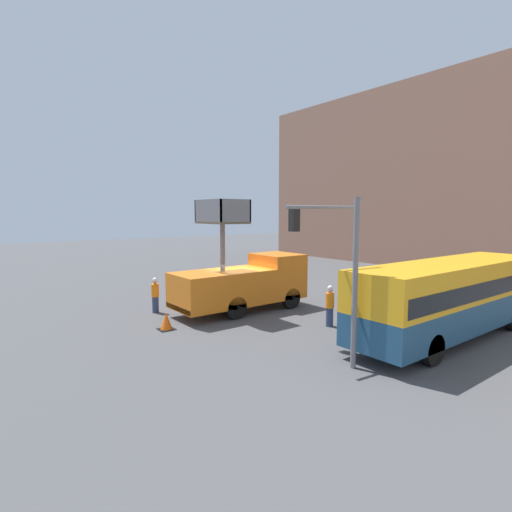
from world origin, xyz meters
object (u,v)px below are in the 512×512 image
object	(u,v)px
traffic_light_pole	(329,250)
road_worker_directing	(330,306)
city_bus	(451,294)
road_worker_near_truck	(155,295)
traffic_cone_near_truck	(166,322)
utility_truck	(244,281)

from	to	relation	value
traffic_light_pole	road_worker_directing	world-z (taller)	traffic_light_pole
city_bus	road_worker_near_truck	world-z (taller)	city_bus
road_worker_near_truck	road_worker_directing	world-z (taller)	road_worker_directing
road_worker_near_truck	road_worker_directing	distance (m)	8.71
city_bus	road_worker_near_truck	bearing A→B (deg)	110.06
road_worker_near_truck	city_bus	bearing A→B (deg)	-142.07
road_worker_near_truck	traffic_light_pole	bearing A→B (deg)	-163.41
traffic_light_pole	road_worker_directing	bearing A→B (deg)	131.10
traffic_cone_near_truck	road_worker_near_truck	bearing A→B (deg)	164.69
traffic_light_pole	city_bus	bearing A→B (deg)	73.95
road_worker_near_truck	traffic_cone_near_truck	xyz separation A→B (m)	(3.08, -0.84, -0.54)
road_worker_directing	traffic_cone_near_truck	bearing A→B (deg)	175.38
traffic_light_pole	traffic_cone_near_truck	world-z (taller)	traffic_light_pole
utility_truck	traffic_cone_near_truck	size ratio (longest dim) A/B	9.35
city_bus	traffic_light_pole	bearing A→B (deg)	149.38
traffic_light_pole	traffic_cone_near_truck	size ratio (longest dim) A/B	7.32
road_worker_directing	utility_truck	bearing A→B (deg)	134.84
road_worker_near_truck	utility_truck	bearing A→B (deg)	-118.71
traffic_light_pole	road_worker_near_truck	size ratio (longest dim) A/B	3.07
utility_truck	city_bus	bearing A→B (deg)	23.90
utility_truck	traffic_cone_near_truck	xyz separation A→B (m)	(0.71, -4.65, -1.17)
city_bus	traffic_light_pole	distance (m)	5.96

